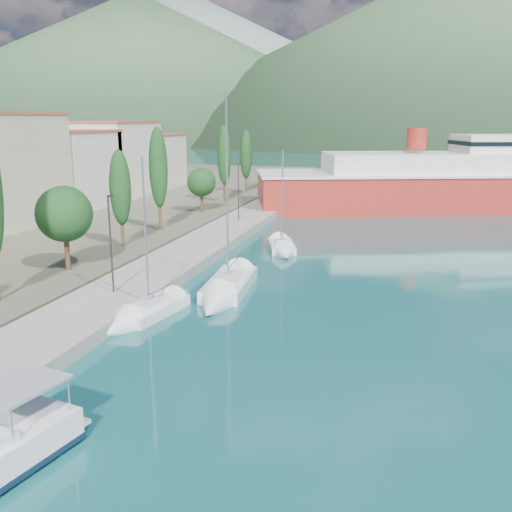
% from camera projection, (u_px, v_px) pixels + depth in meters
% --- Properties ---
extents(ground, '(1400.00, 1400.00, 0.00)m').
position_uv_depth(ground, '(376.00, 168.00, 133.56)').
color(ground, '#155356').
extents(quay, '(5.00, 88.00, 0.80)m').
position_uv_depth(quay, '(190.00, 253.00, 47.69)').
color(quay, gray).
rests_on(quay, ground).
extents(town_buildings, '(9.20, 69.20, 11.30)m').
position_uv_depth(town_buildings, '(31.00, 172.00, 62.62)').
color(town_buildings, beige).
rests_on(town_buildings, land_strip).
extents(tree_row, '(3.98, 63.79, 11.06)m').
position_uv_depth(tree_row, '(141.00, 183.00, 51.32)').
color(tree_row, '#47301E').
rests_on(tree_row, land_strip).
extents(lamp_posts, '(0.15, 47.94, 6.06)m').
position_uv_depth(lamp_posts, '(126.00, 234.00, 36.64)').
color(lamp_posts, '#2D2D33').
rests_on(lamp_posts, quay).
extents(sailboat_near, '(3.29, 7.30, 10.12)m').
position_uv_depth(sailboat_near, '(135.00, 319.00, 32.35)').
color(sailboat_near, silver).
rests_on(sailboat_near, ground).
extents(sailboat_mid, '(3.44, 9.98, 14.08)m').
position_uv_depth(sailboat_mid, '(222.00, 295.00, 36.47)').
color(sailboat_mid, silver).
rests_on(sailboat_mid, ground).
extents(sailboat_far, '(4.05, 6.84, 9.58)m').
position_uv_depth(sailboat_far, '(283.00, 250.00, 49.07)').
color(sailboat_far, silver).
rests_on(sailboat_far, ground).
extents(ferry, '(54.99, 28.21, 10.76)m').
position_uv_depth(ferry, '(473.00, 183.00, 72.55)').
color(ferry, maroon).
rests_on(ferry, ground).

